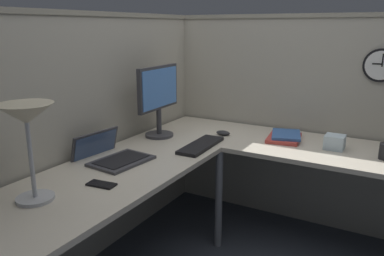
{
  "coord_description": "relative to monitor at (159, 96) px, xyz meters",
  "views": [
    {
      "loc": [
        -2.02,
        -0.87,
        1.49
      ],
      "look_at": [
        0.11,
        0.34,
        0.84
      ],
      "focal_mm": 36.0,
      "sensor_mm": 36.0,
      "label": 1
    }
  ],
  "objects": [
    {
      "name": "cubicle_wall_back",
      "position": [
        -0.53,
        0.23,
        -0.23
      ],
      "size": [
        2.57,
        0.12,
        1.58
      ],
      "color": "#A8A393",
      "rests_on": "ground"
    },
    {
      "name": "cubicle_wall_right",
      "position": [
        0.71,
        -0.9,
        -0.23
      ],
      "size": [
        0.12,
        2.37,
        1.58
      ],
      "color": "#A8A393",
      "rests_on": "ground"
    },
    {
      "name": "desk",
      "position": [
        -0.31,
        -0.69,
        -0.39
      ],
      "size": [
        2.35,
        2.15,
        0.73
      ],
      "color": "beige",
      "rests_on": "ground"
    },
    {
      "name": "monitor",
      "position": [
        0.0,
        0.0,
        0.0
      ],
      "size": [
        0.46,
        0.2,
        0.5
      ],
      "color": "#38383D",
      "rests_on": "desk"
    },
    {
      "name": "laptop",
      "position": [
        -0.55,
        -0.02,
        -0.27
      ],
      "size": [
        0.37,
        0.41,
        0.22
      ],
      "color": "#38383D",
      "rests_on": "desk"
    },
    {
      "name": "keyboard",
      "position": [
        -0.08,
        -0.38,
        -0.28
      ],
      "size": [
        0.43,
        0.15,
        0.02
      ],
      "primitive_type": "cube",
      "rotation": [
        0.0,
        0.0,
        0.03
      ],
      "color": "black",
      "rests_on": "desk"
    },
    {
      "name": "computer_mouse",
      "position": [
        0.25,
        -0.38,
        -0.28
      ],
      "size": [
        0.06,
        0.1,
        0.03
      ],
      "primitive_type": "ellipsoid",
      "color": "#232326",
      "rests_on": "desk"
    },
    {
      "name": "desk_lamp_dome",
      "position": [
        -1.14,
        -0.1,
        0.07
      ],
      "size": [
        0.24,
        0.24,
        0.44
      ],
      "color": "#B7BABF",
      "rests_on": "desk"
    },
    {
      "name": "cell_phone",
      "position": [
        -0.87,
        -0.25,
        -0.29
      ],
      "size": [
        0.09,
        0.15,
        0.01
      ],
      "primitive_type": "cube",
      "rotation": [
        0.0,
        0.0,
        0.12
      ],
      "color": "black",
      "rests_on": "desk"
    },
    {
      "name": "book_stack",
      "position": [
        0.36,
        -0.8,
        -0.27
      ],
      "size": [
        0.32,
        0.26,
        0.04
      ],
      "color": "#BF3F38",
      "rests_on": "desk"
    },
    {
      "name": "tissue_box",
      "position": [
        0.31,
        -1.14,
        -0.25
      ],
      "size": [
        0.12,
        0.12,
        0.09
      ],
      "primitive_type": "cube",
      "color": "silver",
      "rests_on": "desk"
    },
    {
      "name": "wall_clock",
      "position": [
        0.65,
        -1.33,
        0.22
      ],
      "size": [
        0.04,
        0.22,
        0.22
      ],
      "color": "black"
    }
  ]
}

